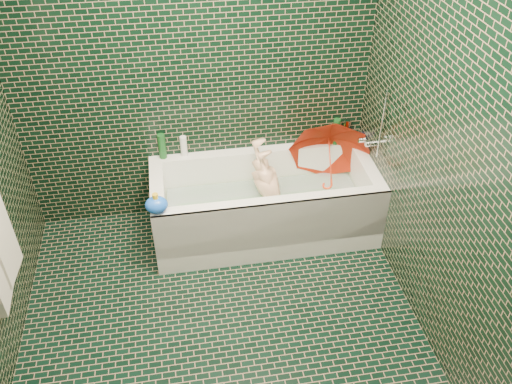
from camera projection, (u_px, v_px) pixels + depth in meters
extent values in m
plane|color=black|center=(224.00, 340.00, 3.51)|extent=(2.80, 2.80, 0.00)
plane|color=black|center=(194.00, 69.00, 3.83)|extent=(2.80, 0.00, 2.80)
plane|color=black|center=(455.00, 163.00, 2.92)|extent=(0.00, 2.80, 2.80)
cube|color=white|center=(264.00, 222.00, 4.32)|extent=(1.70, 0.75, 0.15)
cube|color=white|center=(257.00, 170.00, 4.41)|extent=(1.70, 0.10, 0.40)
cube|color=white|center=(273.00, 222.00, 3.90)|extent=(1.70, 0.10, 0.40)
cube|color=white|center=(364.00, 184.00, 4.26)|extent=(0.10, 0.55, 0.40)
cube|color=white|center=(159.00, 206.00, 4.05)|extent=(0.10, 0.55, 0.40)
cube|color=white|center=(274.00, 233.00, 3.91)|extent=(1.70, 0.02, 0.55)
cube|color=green|center=(264.00, 214.00, 4.27)|extent=(1.35, 0.47, 0.01)
cube|color=silver|center=(264.00, 200.00, 4.18)|extent=(1.48, 0.53, 0.00)
cylinder|color=silver|center=(375.00, 143.00, 4.03)|extent=(0.14, 0.05, 0.05)
cylinder|color=silver|center=(362.00, 140.00, 4.07)|extent=(0.05, 0.04, 0.04)
cylinder|color=silver|center=(382.00, 124.00, 3.82)|extent=(0.01, 0.01, 0.55)
imported|color=beige|center=(272.00, 195.00, 4.21)|extent=(0.96, 0.34, 0.41)
imported|color=red|center=(330.00, 161.00, 4.16)|extent=(0.85, 0.83, 0.83)
imported|color=white|center=(354.00, 142.00, 4.37)|extent=(0.11, 0.11, 0.26)
imported|color=#491D6C|center=(351.00, 142.00, 4.38)|extent=(0.12, 0.12, 0.20)
imported|color=#134519|center=(341.00, 142.00, 4.37)|extent=(0.19, 0.19, 0.19)
cylinder|color=#134519|center=(336.00, 131.00, 4.29)|extent=(0.06, 0.06, 0.22)
cylinder|color=silver|center=(346.00, 130.00, 4.33)|extent=(0.06, 0.06, 0.19)
cylinder|color=#134519|center=(162.00, 146.00, 4.14)|extent=(0.08, 0.08, 0.20)
cylinder|color=white|center=(184.00, 146.00, 4.17)|extent=(0.06, 0.06, 0.17)
ellipsoid|color=gold|center=(328.00, 138.00, 4.35)|extent=(0.12, 0.11, 0.07)
sphere|color=gold|center=(332.00, 132.00, 4.34)|extent=(0.05, 0.05, 0.05)
cone|color=orange|center=(334.00, 131.00, 4.35)|extent=(0.03, 0.03, 0.02)
ellipsoid|color=blue|center=(156.00, 205.00, 3.64)|extent=(0.18, 0.15, 0.12)
cylinder|color=gold|center=(155.00, 197.00, 3.59)|extent=(0.04, 0.04, 0.04)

